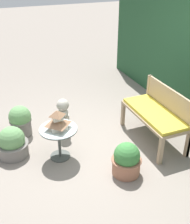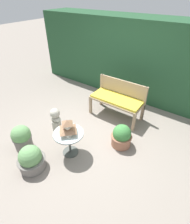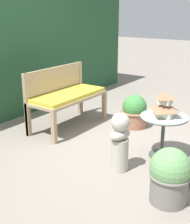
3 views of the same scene
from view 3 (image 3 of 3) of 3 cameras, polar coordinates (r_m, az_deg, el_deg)
name	(u,v)px [view 3 (image 3 of 3)]	position (r m, az deg, el deg)	size (l,w,h in m)	color
ground	(118,145)	(4.21, 4.21, -6.08)	(30.00, 30.00, 0.00)	gray
garden_bench	(68,98)	(4.71, -4.88, 2.62)	(1.27, 0.55, 0.54)	tan
bench_backrest	(55,83)	(4.83, -7.28, 5.23)	(1.27, 0.06, 0.90)	tan
patio_table	(163,125)	(3.84, 12.41, -2.35)	(0.57, 0.57, 0.52)	#424742
pagoda_birdhouse	(165,106)	(3.76, 12.66, 1.14)	(0.31, 0.31, 0.30)	beige
garden_bust	(120,141)	(3.46, 4.57, -5.28)	(0.31, 0.21, 0.68)	#B7B2A3
potted_plant_bench_left	(170,176)	(3.01, 13.49, -11.27)	(0.38, 0.38, 0.54)	slate
potted_plant_bench_right	(134,112)	(4.82, 7.20, 0.00)	(0.44, 0.44, 0.50)	#9E664C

